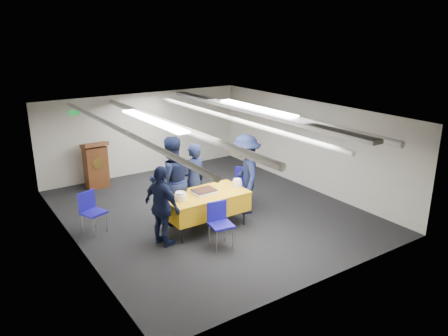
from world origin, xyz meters
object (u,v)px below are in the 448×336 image
(sailor_b, at_px, (171,180))
(podium, at_px, (96,164))
(sheet_cake, at_px, (204,191))
(sailor_d, at_px, (245,174))
(chair_near, at_px, (219,219))
(chair_right, at_px, (241,182))
(chair_left, at_px, (91,208))
(serving_table, at_px, (205,203))
(sailor_c, at_px, (162,206))
(sailor_a, at_px, (194,181))

(sailor_b, bearing_deg, podium, -70.17)
(sheet_cake, xyz_separation_m, sailor_d, (1.20, 0.19, 0.10))
(chair_near, bearing_deg, sailor_b, 101.03)
(chair_right, height_order, chair_left, same)
(chair_right, bearing_deg, sailor_d, -114.57)
(chair_right, bearing_deg, serving_table, -154.10)
(chair_left, bearing_deg, serving_table, -28.70)
(chair_left, xyz_separation_m, sailor_c, (0.98, -1.32, 0.27))
(podium, bearing_deg, chair_right, -50.67)
(chair_left, distance_m, sailor_d, 3.39)
(chair_left, height_order, sailor_b, sailor_b)
(serving_table, xyz_separation_m, sailor_c, (-1.07, -0.20, 0.24))
(serving_table, height_order, sailor_d, sailor_d)
(sheet_cake, height_order, sailor_a, sailor_a)
(sheet_cake, height_order, sailor_d, sailor_d)
(chair_right, relative_size, sailor_d, 0.48)
(sailor_c, bearing_deg, sheet_cake, -92.51)
(chair_left, distance_m, sailor_a, 2.22)
(sailor_a, relative_size, sailor_b, 0.88)
(podium, relative_size, sailor_d, 0.69)
(sheet_cake, distance_m, sailor_a, 0.60)
(serving_table, height_order, sailor_a, sailor_a)
(sheet_cake, distance_m, chair_near, 0.88)
(sheet_cake, xyz_separation_m, podium, (-1.07, 3.70, -0.20))
(chair_left, bearing_deg, sailor_a, -13.51)
(chair_near, height_order, sailor_d, sailor_d)
(chair_right, relative_size, sailor_c, 0.54)
(podium, relative_size, chair_near, 1.44)
(chair_near, height_order, sailor_b, sailor_b)
(sailor_b, distance_m, sailor_d, 1.69)
(sailor_a, bearing_deg, chair_left, -22.77)
(chair_left, distance_m, sailor_c, 1.67)
(podium, relative_size, sailor_b, 0.65)
(sheet_cake, bearing_deg, sailor_b, 126.40)
(chair_right, height_order, sailor_d, sailor_d)
(chair_near, height_order, chair_left, same)
(sailor_a, height_order, sailor_c, sailor_a)
(serving_table, bearing_deg, podium, 106.23)
(chair_right, xyz_separation_m, sailor_d, (-0.22, -0.47, 0.37))
(sailor_d, bearing_deg, podium, -121.10)
(sailor_b, distance_m, sailor_c, 1.04)
(sailor_a, bearing_deg, sailor_b, -10.12)
(serving_table, bearing_deg, sailor_c, -169.46)
(sailor_d, bearing_deg, chair_right, -178.57)
(sailor_a, bearing_deg, chair_near, 70.29)
(chair_right, bearing_deg, sailor_c, -160.41)
(chair_right, distance_m, sailor_b, 1.91)
(chair_left, relative_size, sailor_c, 0.54)
(sailor_b, bearing_deg, chair_left, -9.18)
(serving_table, distance_m, chair_right, 1.56)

